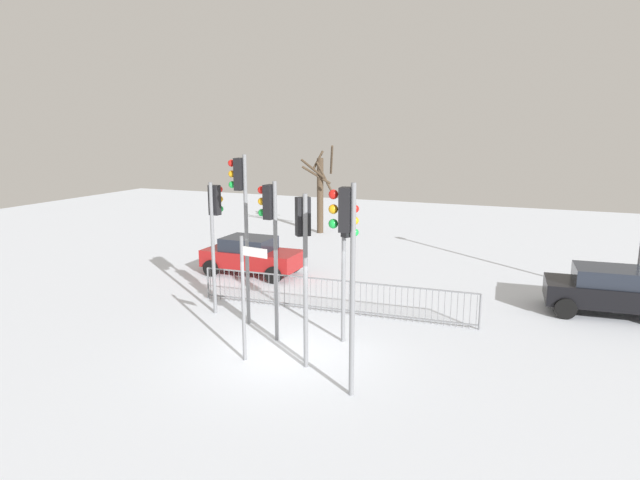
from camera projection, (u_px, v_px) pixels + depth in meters
name	position (u px, v px, depth m)	size (l,w,h in m)	color
ground_plane	(285.00, 353.00, 13.93)	(60.00, 60.00, 0.00)	silver
traffic_light_mid_right	(215.00, 218.00, 16.49)	(0.34, 0.57, 4.06)	slate
traffic_light_foreground_right	(348.00, 238.00, 14.01)	(0.52, 0.41, 3.90)	slate
traffic_light_rear_right	(241.00, 202.00, 15.38)	(0.57, 0.32, 4.92)	slate
traffic_light_rear_left	(271.00, 225.00, 14.25)	(0.57, 0.34, 4.30)	slate
traffic_light_foreground_left	(346.00, 242.00, 11.11)	(0.57, 0.34, 4.57)	slate
traffic_light_mid_left	(303.00, 241.00, 12.66)	(0.46, 0.47, 4.18)	slate
direction_sign_post	(245.00, 292.00, 13.14)	(0.78, 0.18, 3.13)	slate
pedestrian_guard_railing	(332.00, 295.00, 16.88)	(8.86, 0.51, 1.07)	slate
car_red_trailing	(251.00, 255.00, 21.33)	(3.81, 1.94, 1.47)	maroon
car_black_mid	(610.00, 290.00, 16.69)	(3.91, 2.15, 1.47)	black
bare_tree_left	(320.00, 190.00, 29.48)	(1.78, 1.80, 4.76)	#473828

